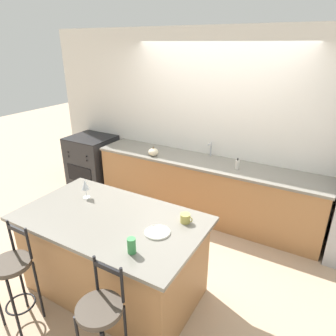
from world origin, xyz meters
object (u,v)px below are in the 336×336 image
at_px(wine_glass, 85,185).
at_px(pumpkin_decoration, 153,152).
at_px(oven_range, 93,161).
at_px(soap_bottle, 237,165).
at_px(bar_stool_far, 101,320).
at_px(dinner_plate, 157,232).
at_px(tumbler_cup, 132,246).
at_px(coffee_mug, 185,218).
at_px(bar_stool_near, 14,274).

relative_size(wine_glass, pumpkin_decoration, 1.44).
height_order(oven_range, wine_glass, wine_glass).
bearing_deg(soap_bottle, pumpkin_decoration, -174.53).
height_order(oven_range, bar_stool_far, bar_stool_far).
relative_size(bar_stool_far, dinner_plate, 4.36).
bearing_deg(dinner_plate, oven_range, 144.03).
relative_size(tumbler_cup, pumpkin_decoration, 0.90).
relative_size(coffee_mug, soap_bottle, 0.80).
bearing_deg(bar_stool_near, bar_stool_far, 1.11).
height_order(oven_range, tumbler_cup, tumbler_cup).
bearing_deg(bar_stool_near, tumbler_cup, 23.13).
xyz_separation_m(bar_stool_far, dinner_plate, (0.04, 0.74, 0.35)).
distance_m(oven_range, dinner_plate, 3.16).
relative_size(bar_stool_far, tumbler_cup, 7.56).
relative_size(oven_range, pumpkin_decoration, 6.23).
height_order(dinner_plate, soap_bottle, soap_bottle).
bearing_deg(bar_stool_far, wine_glass, 137.00).
height_order(bar_stool_near, bar_stool_far, same).
bearing_deg(bar_stool_near, dinner_plate, 36.14).
bearing_deg(soap_bottle, coffee_mug, -90.48).
distance_m(bar_stool_near, tumbler_cup, 1.17).
bearing_deg(oven_range, dinner_plate, -35.97).
distance_m(wine_glass, soap_bottle, 2.01).
bearing_deg(soap_bottle, bar_stool_far, -94.24).
relative_size(oven_range, coffee_mug, 7.43).
bearing_deg(wine_glass, tumbler_cup, -27.36).
relative_size(coffee_mug, tumbler_cup, 0.93).
height_order(oven_range, soap_bottle, soap_bottle).
relative_size(bar_stool_far, wine_glass, 4.74).
xyz_separation_m(bar_stool_near, pumpkin_decoration, (-0.07, 2.45, 0.39)).
distance_m(coffee_mug, pumpkin_decoration, 1.88).
xyz_separation_m(dinner_plate, tumbler_cup, (-0.04, -0.33, 0.06)).
bearing_deg(pumpkin_decoration, bar_stool_near, -88.45).
xyz_separation_m(bar_stool_far, soap_bottle, (0.19, 2.55, 0.39)).
relative_size(oven_range, soap_bottle, 5.95).
relative_size(oven_range, bar_stool_far, 0.91).
xyz_separation_m(oven_range, wine_glass, (1.50, -1.66, 0.59)).
distance_m(bar_stool_far, coffee_mug, 1.11).
height_order(oven_range, bar_stool_near, bar_stool_near).
relative_size(dinner_plate, soap_bottle, 1.49).
xyz_separation_m(bar_stool_near, bar_stool_far, (1.01, 0.02, 0.00)).
bearing_deg(oven_range, pumpkin_decoration, -6.04).
relative_size(wine_glass, coffee_mug, 1.71).
height_order(tumbler_cup, pumpkin_decoration, tumbler_cup).
bearing_deg(bar_stool_far, dinner_plate, 87.06).
distance_m(tumbler_cup, soap_bottle, 2.15).
bearing_deg(coffee_mug, oven_range, 149.73).
distance_m(bar_stool_near, wine_glass, 1.06).
distance_m(oven_range, bar_stool_far, 3.59).
xyz_separation_m(bar_stool_near, soap_bottle, (1.20, 2.57, 0.39)).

